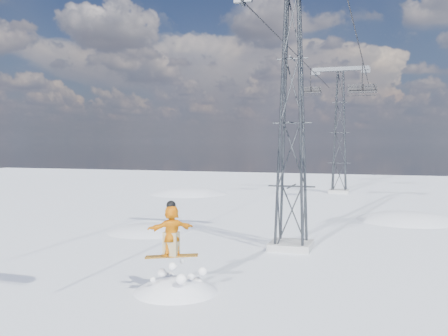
{
  "coord_description": "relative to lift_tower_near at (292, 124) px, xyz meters",
  "views": [
    {
      "loc": [
        4.56,
        -13.47,
        4.69
      ],
      "look_at": [
        -1.24,
        4.73,
        3.68
      ],
      "focal_mm": 40.0,
      "sensor_mm": 36.0,
      "label": 1
    }
  ],
  "objects": [
    {
      "name": "lift_chair_far",
      "position": [
        -2.2,
        21.59,
        3.59
      ],
      "size": [
        1.8,
        0.52,
        2.23
      ],
      "color": "black",
      "rests_on": "ground"
    },
    {
      "name": "lift_chair_mid",
      "position": [
        2.2,
        18.07,
        3.22
      ],
      "size": [
        2.18,
        0.63,
        2.71
      ],
      "color": "black",
      "rests_on": "ground"
    },
    {
      "name": "snow_terrain",
      "position": [
        -5.57,
        13.24,
        -15.06
      ],
      "size": [
        39.0,
        37.0,
        22.0
      ],
      "color": "white",
      "rests_on": "ground"
    },
    {
      "name": "ground",
      "position": [
        -0.8,
        -8.0,
        -5.47
      ],
      "size": [
        120.0,
        120.0,
        0.0
      ],
      "primitive_type": "plane",
      "color": "white",
      "rests_on": "ground"
    },
    {
      "name": "lift_tower_near",
      "position": [
        0.0,
        0.0,
        0.0
      ],
      "size": [
        5.2,
        1.8,
        11.43
      ],
      "color": "#999999",
      "rests_on": "ground"
    },
    {
      "name": "haul_cables",
      "position": [
        0.0,
        11.5,
        5.38
      ],
      "size": [
        4.46,
        51.0,
        0.06
      ],
      "color": "black",
      "rests_on": "ground"
    },
    {
      "name": "lift_tower_far",
      "position": [
        0.0,
        25.0,
        0.0
      ],
      "size": [
        5.2,
        1.8,
        11.43
      ],
      "color": "#999999",
      "rests_on": "ground"
    }
  ]
}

